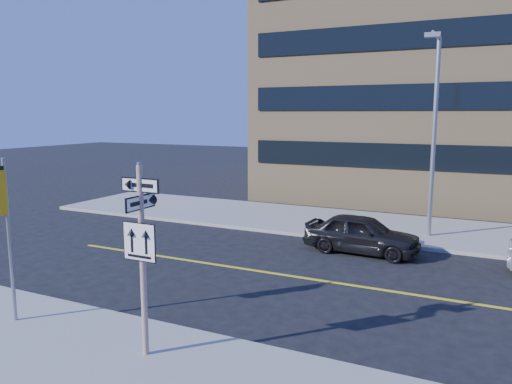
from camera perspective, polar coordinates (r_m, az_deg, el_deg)
The scene contains 6 objects.
ground at distance 13.22m, azimuth -5.48°, elevation -14.09°, with size 120.00×120.00×0.00m, color black.
sign_pole at distance 10.48m, azimuth -12.91°, elevation -6.37°, with size 0.92×0.92×4.06m.
traffic_signal at distance 13.12m, azimuth -27.16°, elevation -1.42°, with size 0.32×0.45×4.00m.
parked_car_a at distance 19.10m, azimuth 11.99°, elevation -4.70°, with size 4.27×1.72×1.46m, color black.
streetlight_a at distance 21.24m, azimuth 19.67°, elevation 7.31°, with size 0.55×2.25×8.00m.
building_brick at distance 35.83m, azimuth 19.46°, elevation 14.58°, with size 18.00×18.00×18.00m, color tan.
Camera 1 is at (6.42, -10.34, 5.16)m, focal length 35.00 mm.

